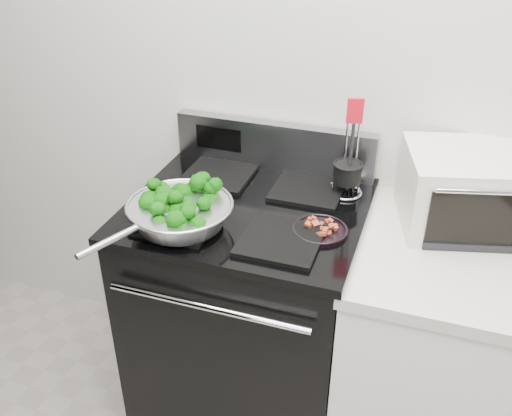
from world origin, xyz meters
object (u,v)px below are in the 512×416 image
at_px(bacon_plate, 320,227).
at_px(utensil_holder, 347,178).
at_px(skillet, 180,213).
at_px(toaster_oven, 474,190).
at_px(gas_range, 248,310).

height_order(bacon_plate, utensil_holder, utensil_holder).
xyz_separation_m(bacon_plate, utensil_holder, (0.03, 0.27, 0.05)).
distance_m(skillet, toaster_oven, 0.94).
height_order(gas_range, toaster_oven, toaster_oven).
distance_m(gas_range, utensil_holder, 0.63).
bearing_deg(gas_range, utensil_holder, 31.93).
bearing_deg(skillet, bacon_plate, 38.76).
xyz_separation_m(utensil_holder, toaster_oven, (0.41, -0.01, 0.03)).
bearing_deg(gas_range, skillet, -128.72).
xyz_separation_m(gas_range, bacon_plate, (0.27, -0.08, 0.48)).
distance_m(bacon_plate, toaster_oven, 0.51).
xyz_separation_m(gas_range, skillet, (-0.16, -0.19, 0.52)).
height_order(gas_range, bacon_plate, gas_range).
relative_size(skillet, bacon_plate, 2.92).
distance_m(skillet, utensil_holder, 0.59).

